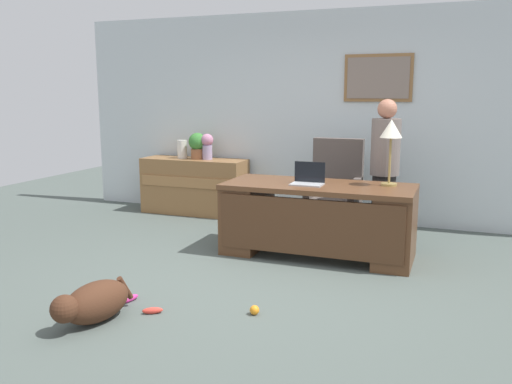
# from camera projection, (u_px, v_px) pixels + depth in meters

# --- Properties ---
(ground_plane) EXTENTS (12.00, 12.00, 0.00)m
(ground_plane) POSITION_uv_depth(u_px,v_px,m) (253.00, 279.00, 4.87)
(ground_plane) COLOR #4C5651
(back_wall) EXTENTS (7.00, 0.16, 2.70)m
(back_wall) POSITION_uv_depth(u_px,v_px,m) (325.00, 117.00, 7.01)
(back_wall) COLOR silver
(back_wall) RESTS_ON ground_plane
(desk) EXTENTS (1.93, 0.82, 0.75)m
(desk) POSITION_uv_depth(u_px,v_px,m) (317.00, 217.00, 5.51)
(desk) COLOR brown
(desk) RESTS_ON ground_plane
(credenza) EXTENTS (1.47, 0.50, 0.77)m
(credenza) POSITION_uv_depth(u_px,v_px,m) (195.00, 186.00, 7.48)
(credenza) COLOR olive
(credenza) RESTS_ON ground_plane
(armchair) EXTENTS (0.60, 0.59, 1.13)m
(armchair) POSITION_uv_depth(u_px,v_px,m) (334.00, 193.00, 6.37)
(armchair) COLOR #564C47
(armchair) RESTS_ON ground_plane
(person_standing) EXTENTS (0.32, 0.32, 1.60)m
(person_standing) POSITION_uv_depth(u_px,v_px,m) (385.00, 170.00, 5.96)
(person_standing) COLOR #262323
(person_standing) RESTS_ON ground_plane
(dog_lying) EXTENTS (0.42, 0.72, 0.30)m
(dog_lying) POSITION_uv_depth(u_px,v_px,m) (93.00, 303.00, 3.93)
(dog_lying) COLOR #472819
(dog_lying) RESTS_ON ground_plane
(laptop) EXTENTS (0.32, 0.22, 0.22)m
(laptop) POSITION_uv_depth(u_px,v_px,m) (308.00, 179.00, 5.46)
(laptop) COLOR #B2B5BA
(laptop) RESTS_ON desk
(desk_lamp) EXTENTS (0.22, 0.22, 0.66)m
(desk_lamp) POSITION_uv_depth(u_px,v_px,m) (391.00, 133.00, 5.30)
(desk_lamp) COLOR #9E8447
(desk_lamp) RESTS_ON desk
(vase_with_flowers) EXTENTS (0.17, 0.17, 0.35)m
(vase_with_flowers) POSITION_uv_depth(u_px,v_px,m) (207.00, 145.00, 7.30)
(vase_with_flowers) COLOR #A08EB5
(vase_with_flowers) RESTS_ON credenza
(vase_empty) EXTENTS (0.13, 0.13, 0.25)m
(vase_empty) POSITION_uv_depth(u_px,v_px,m) (182.00, 149.00, 7.45)
(vase_empty) COLOR silver
(vase_empty) RESTS_ON credenza
(potted_plant) EXTENTS (0.24, 0.24, 0.36)m
(potted_plant) POSITION_uv_depth(u_px,v_px,m) (197.00, 145.00, 7.35)
(potted_plant) COLOR brown
(potted_plant) RESTS_ON credenza
(dog_toy_ball) EXTENTS (0.07, 0.07, 0.07)m
(dog_toy_ball) POSITION_uv_depth(u_px,v_px,m) (255.00, 310.00, 4.09)
(dog_toy_ball) COLOR orange
(dog_toy_ball) RESTS_ON ground_plane
(dog_toy_bone) EXTENTS (0.09, 0.19, 0.05)m
(dog_toy_bone) POSITION_uv_depth(u_px,v_px,m) (130.00, 299.00, 4.35)
(dog_toy_bone) COLOR #D8338C
(dog_toy_bone) RESTS_ON ground_plane
(dog_toy_plush) EXTENTS (0.16, 0.12, 0.05)m
(dog_toy_plush) POSITION_uv_depth(u_px,v_px,m) (153.00, 311.00, 4.11)
(dog_toy_plush) COLOR #E53F33
(dog_toy_plush) RESTS_ON ground_plane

